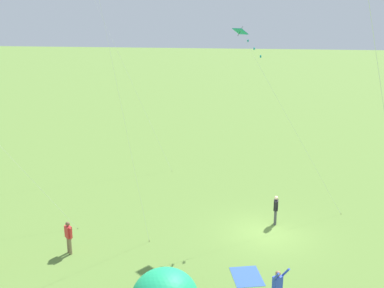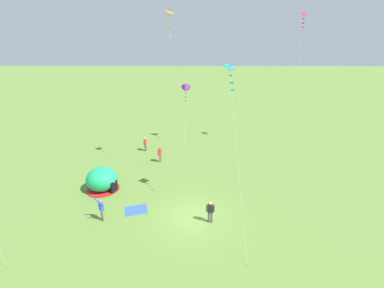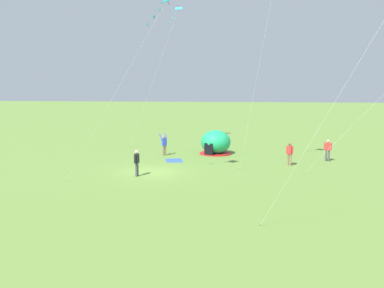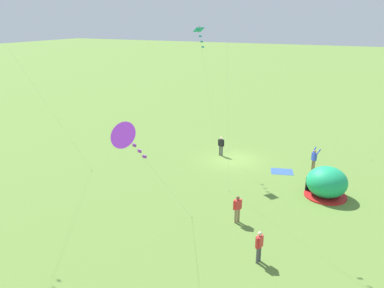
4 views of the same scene
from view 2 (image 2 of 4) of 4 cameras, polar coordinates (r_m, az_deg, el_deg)
ground_plane at (r=19.98m, az=0.32°, el=-15.99°), size 300.00×300.00×0.00m
popup_tent at (r=24.13m, az=-19.34°, el=-7.46°), size 2.81×2.81×2.10m
picnic_blanket at (r=21.17m, az=-12.29°, el=-14.13°), size 2.00×1.72×0.01m
person_flying_kite at (r=20.22m, az=-19.49°, el=-13.41°), size 0.70×0.71×1.89m
person_strolling at (r=28.22m, az=-7.14°, el=-2.19°), size 0.43×0.47×1.72m
person_near_tent at (r=19.01m, az=4.09°, el=-14.62°), size 0.59×0.27×1.72m
person_watching_sky at (r=31.49m, az=-10.34°, el=0.14°), size 0.32×0.58×1.72m
kite_orange at (r=24.36m, az=-4.92°, el=25.19°), size 0.87×2.85×14.92m
kite_red at (r=32.17m, az=23.47°, el=23.68°), size 2.77×7.89×15.42m
kite_teal at (r=17.63m, az=8.56°, el=14.72°), size 1.30×6.78×10.97m
kite_purple at (r=32.92m, az=-1.38°, el=12.08°), size 1.15×6.80×7.58m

